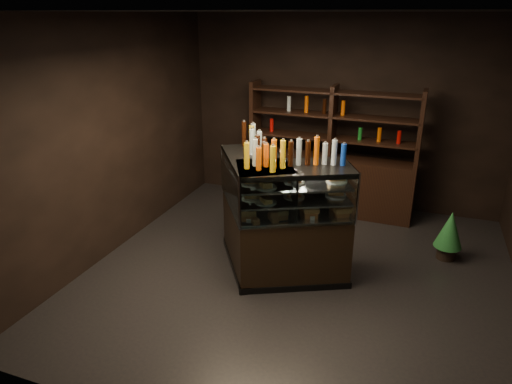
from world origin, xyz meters
TOP-DOWN VIEW (x-y plane):
  - ground at (0.00, 0.00)m, footprint 5.00×5.00m
  - room_shell at (0.00, 0.00)m, footprint 5.02×5.02m
  - display_case at (-0.32, -0.03)m, footprint 1.86×1.45m
  - food_display at (-0.32, -0.03)m, footprint 1.50×1.10m
  - bottles_top at (-0.32, -0.03)m, footprint 1.33×0.96m
  - potted_conifer at (1.70, 1.03)m, footprint 0.35×0.35m
  - back_shelving at (-0.07, 2.05)m, footprint 2.59×0.49m

SIDE VIEW (x-z plane):
  - ground at x=0.00m, z-range 0.00..0.00m
  - potted_conifer at x=1.70m, z-range 0.05..0.80m
  - display_case at x=-0.32m, z-range -0.23..1.19m
  - back_shelving at x=-0.07m, z-range -0.40..1.60m
  - food_display at x=-0.32m, z-range 0.86..1.30m
  - bottles_top at x=-0.32m, z-range 1.41..1.71m
  - room_shell at x=0.00m, z-range 0.44..3.45m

